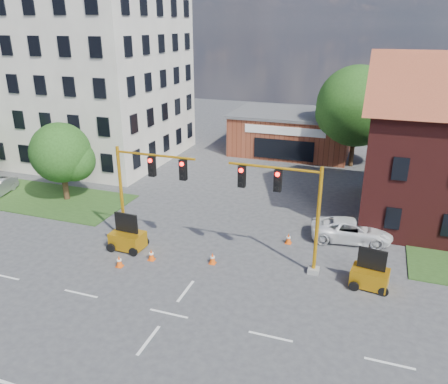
# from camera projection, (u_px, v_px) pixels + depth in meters

# --- Properties ---
(ground) EXTENTS (120.00, 120.00, 0.00)m
(ground) POSITION_uv_depth(u_px,v_px,m) (169.00, 314.00, 20.92)
(ground) COLOR #3E3E40
(ground) RESTS_ON ground
(grass_verge_nw) EXTENTS (22.00, 6.00, 0.08)m
(grass_verge_nw) POSITION_uv_depth(u_px,v_px,m) (3.00, 192.00, 35.86)
(grass_verge_nw) COLOR #28471A
(grass_verge_nw) RESTS_ON ground
(lane_markings) EXTENTS (60.00, 36.00, 0.01)m
(lane_markings) POSITION_uv_depth(u_px,v_px,m) (137.00, 355.00, 18.27)
(lane_markings) COLOR white
(lane_markings) RESTS_ON ground
(office_block) EXTENTS (18.40, 15.40, 20.60)m
(office_block) POSITION_uv_depth(u_px,v_px,m) (78.00, 53.00, 42.64)
(office_block) COLOR beige
(office_block) RESTS_ON ground
(brick_shop) EXTENTS (12.40, 8.40, 4.30)m
(brick_shop) POSITION_uv_depth(u_px,v_px,m) (292.00, 132.00, 46.54)
(brick_shop) COLOR brown
(brick_shop) RESTS_ON ground
(tree_large) EXTENTS (7.91, 7.54, 9.57)m
(tree_large) POSITION_uv_depth(u_px,v_px,m) (361.00, 109.00, 40.64)
(tree_large) COLOR #382614
(tree_large) RESTS_ON ground
(tree_nw_front) EXTENTS (4.80, 4.57, 6.13)m
(tree_nw_front) POSITION_uv_depth(u_px,v_px,m) (64.00, 155.00, 33.14)
(tree_nw_front) COLOR #382614
(tree_nw_front) RESTS_ON ground
(signal_mast_west) EXTENTS (5.30, 0.60, 6.20)m
(signal_mast_west) POSITION_uv_depth(u_px,v_px,m) (144.00, 186.00, 26.13)
(signal_mast_west) COLOR gray
(signal_mast_west) RESTS_ON ground
(signal_mast_east) EXTENTS (5.30, 0.60, 6.20)m
(signal_mast_east) POSITION_uv_depth(u_px,v_px,m) (288.00, 204.00, 23.44)
(signal_mast_east) COLOR gray
(signal_mast_east) RESTS_ON ground
(trailer_west) EXTENTS (2.05, 1.43, 2.26)m
(trailer_west) POSITION_uv_depth(u_px,v_px,m) (128.00, 238.00, 26.71)
(trailer_west) COLOR orange
(trailer_west) RESTS_ON ground
(trailer_east) EXTENTS (2.02, 1.49, 2.12)m
(trailer_east) POSITION_uv_depth(u_px,v_px,m) (370.00, 276.00, 22.84)
(trailer_east) COLOR orange
(trailer_east) RESTS_ON ground
(cone_a) EXTENTS (0.40, 0.40, 0.70)m
(cone_a) POSITION_uv_depth(u_px,v_px,m) (119.00, 261.00, 24.86)
(cone_a) COLOR #EF510C
(cone_a) RESTS_ON ground
(cone_b) EXTENTS (0.40, 0.40, 0.70)m
(cone_b) POSITION_uv_depth(u_px,v_px,m) (151.00, 255.00, 25.56)
(cone_b) COLOR #EF510C
(cone_b) RESTS_ON ground
(cone_c) EXTENTS (0.40, 0.40, 0.70)m
(cone_c) POSITION_uv_depth(u_px,v_px,m) (212.00, 258.00, 25.17)
(cone_c) COLOR #EF510C
(cone_c) RESTS_ON ground
(cone_d) EXTENTS (0.40, 0.40, 0.70)m
(cone_d) POSITION_uv_depth(u_px,v_px,m) (288.00, 238.00, 27.50)
(cone_d) COLOR #EF510C
(cone_d) RESTS_ON ground
(pickup_white) EXTENTS (5.35, 3.00, 1.41)m
(pickup_white) POSITION_uv_depth(u_px,v_px,m) (351.00, 230.00, 27.77)
(pickup_white) COLOR white
(pickup_white) RESTS_ON ground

